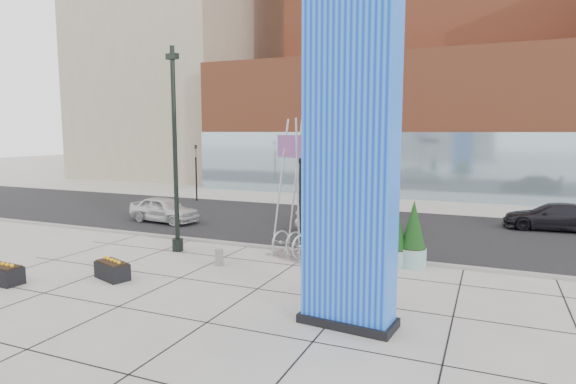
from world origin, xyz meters
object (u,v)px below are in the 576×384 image
at_px(lamp_post, 176,169).
at_px(concrete_bollard, 219,257).
at_px(public_art_sculpture, 298,222).
at_px(overhead_street_sign, 317,166).
at_px(blue_pylon, 350,172).
at_px(car_silver_mid, 345,217).
at_px(car_white_west, 164,210).

xyz_separation_m(lamp_post, concrete_bollard, (2.77, -1.22, -3.16)).
height_order(public_art_sculpture, overhead_street_sign, public_art_sculpture).
bearing_deg(concrete_bollard, lamp_post, 156.28).
bearing_deg(blue_pylon, car_silver_mid, 112.83).
height_order(lamp_post, car_white_west, lamp_post).
bearing_deg(blue_pylon, car_white_west, 149.76).
xyz_separation_m(public_art_sculpture, car_silver_mid, (0.34, 5.45, -0.68)).
bearing_deg(public_art_sculpture, overhead_street_sign, 80.19).
bearing_deg(car_silver_mid, car_white_west, 84.91).
relative_size(concrete_bollard, car_silver_mid, 0.13).
bearing_deg(public_art_sculpture, concrete_bollard, -116.98).
relative_size(public_art_sculpture, car_silver_mid, 1.17).
distance_m(blue_pylon, overhead_street_sign, 7.19).
height_order(public_art_sculpture, car_white_west, public_art_sculpture).
bearing_deg(blue_pylon, public_art_sculpture, 129.19).
xyz_separation_m(concrete_bollard, overhead_street_sign, (2.91, 2.87, 3.37)).
height_order(blue_pylon, lamp_post, lamp_post).
xyz_separation_m(car_white_west, car_silver_mid, (10.10, 1.21, 0.07)).
bearing_deg(car_white_west, concrete_bollard, -123.99).
bearing_deg(overhead_street_sign, blue_pylon, -84.96).
bearing_deg(lamp_post, overhead_street_sign, 16.22).
bearing_deg(car_silver_mid, concrete_bollard, 148.02).
relative_size(lamp_post, concrete_bollard, 13.44).
xyz_separation_m(public_art_sculpture, concrete_bollard, (-2.40, -2.07, -1.15)).
xyz_separation_m(blue_pylon, car_white_west, (-13.44, 9.88, -3.31)).
distance_m(lamp_post, overhead_street_sign, 5.92).
height_order(blue_pylon, car_white_west, blue_pylon).
relative_size(blue_pylon, overhead_street_sign, 1.94).
height_order(blue_pylon, overhead_street_sign, blue_pylon).
xyz_separation_m(blue_pylon, car_silver_mid, (-3.34, 11.09, -3.24)).
bearing_deg(car_white_west, lamp_post, -131.38).
height_order(concrete_bollard, car_silver_mid, car_silver_mid).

